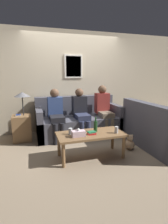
{
  "coord_description": "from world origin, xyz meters",
  "views": [
    {
      "loc": [
        -1.14,
        -3.58,
        1.51
      ],
      "look_at": [
        -0.06,
        -0.13,
        0.72
      ],
      "focal_mm": 28.0,
      "sensor_mm": 36.0,
      "label": 1
    }
  ],
  "objects_px": {
    "wine_bottle": "(96,126)",
    "drinking_glass": "(70,131)",
    "person_left": "(56,112)",
    "person_middle": "(81,111)",
    "couch_main": "(78,122)",
    "coffee_table": "(91,136)",
    "couch_side": "(158,131)",
    "person_right": "(104,108)",
    "teddy_bear": "(130,143)"
  },
  "relations": [
    {
      "from": "wine_bottle",
      "to": "drinking_glass",
      "type": "bearing_deg",
      "value": -176.81
    },
    {
      "from": "person_right",
      "to": "person_middle",
      "type": "bearing_deg",
      "value": -175.91
    },
    {
      "from": "teddy_bear",
      "to": "coffee_table",
      "type": "bearing_deg",
      "value": -174.85
    },
    {
      "from": "couch_main",
      "to": "person_right",
      "type": "height_order",
      "value": "person_right"
    },
    {
      "from": "couch_main",
      "to": "drinking_glass",
      "type": "height_order",
      "value": "couch_main"
    },
    {
      "from": "coffee_table",
      "to": "person_right",
      "type": "height_order",
      "value": "person_right"
    },
    {
      "from": "coffee_table",
      "to": "wine_bottle",
      "type": "bearing_deg",
      "value": 34.32
    },
    {
      "from": "couch_side",
      "to": "person_left",
      "type": "distance_m",
      "value": 2.27
    },
    {
      "from": "wine_bottle",
      "to": "person_middle",
      "type": "bearing_deg",
      "value": 89.23
    },
    {
      "from": "coffee_table",
      "to": "person_middle",
      "type": "distance_m",
      "value": 1.13
    },
    {
      "from": "couch_main",
      "to": "coffee_table",
      "type": "bearing_deg",
      "value": -95.48
    },
    {
      "from": "person_middle",
      "to": "drinking_glass",
      "type": "bearing_deg",
      "value": -115.49
    },
    {
      "from": "coffee_table",
      "to": "wine_bottle",
      "type": "xyz_separation_m",
      "value": [
        0.12,
        0.08,
        0.16
      ]
    },
    {
      "from": "wine_bottle",
      "to": "person_middle",
      "type": "relative_size",
      "value": 0.23
    },
    {
      "from": "drinking_glass",
      "to": "teddy_bear",
      "type": "xyz_separation_m",
      "value": [
        1.23,
        0.02,
        -0.38
      ]
    },
    {
      "from": "couch_main",
      "to": "person_left",
      "type": "relative_size",
      "value": 1.76
    },
    {
      "from": "person_left",
      "to": "drinking_glass",
      "type": "bearing_deg",
      "value": -84.8
    },
    {
      "from": "person_middle",
      "to": "couch_main",
      "type": "bearing_deg",
      "value": 92.24
    },
    {
      "from": "drinking_glass",
      "to": "person_left",
      "type": "bearing_deg",
      "value": 95.2
    },
    {
      "from": "coffee_table",
      "to": "couch_main",
      "type": "bearing_deg",
      "value": 84.52
    },
    {
      "from": "coffee_table",
      "to": "drinking_glass",
      "type": "xyz_separation_m",
      "value": [
        -0.37,
        0.05,
        0.12
      ]
    },
    {
      "from": "person_middle",
      "to": "teddy_bear",
      "type": "height_order",
      "value": "person_middle"
    },
    {
      "from": "person_left",
      "to": "person_middle",
      "type": "bearing_deg",
      "value": -1.46
    },
    {
      "from": "wine_bottle",
      "to": "teddy_bear",
      "type": "distance_m",
      "value": 0.86
    },
    {
      "from": "person_left",
      "to": "teddy_bear",
      "type": "distance_m",
      "value": 1.76
    },
    {
      "from": "person_right",
      "to": "teddy_bear",
      "type": "xyz_separation_m",
      "value": [
        0.12,
        -1.06,
        -0.54
      ]
    },
    {
      "from": "wine_bottle",
      "to": "drinking_glass",
      "type": "relative_size",
      "value": 2.42
    },
    {
      "from": "person_middle",
      "to": "person_right",
      "type": "xyz_separation_m",
      "value": [
        0.61,
        0.04,
        0.03
      ]
    },
    {
      "from": "drinking_glass",
      "to": "person_right",
      "type": "bearing_deg",
      "value": 44.36
    },
    {
      "from": "person_right",
      "to": "couch_side",
      "type": "bearing_deg",
      "value": -54.67
    },
    {
      "from": "couch_main",
      "to": "wine_bottle",
      "type": "xyz_separation_m",
      "value": [
        -0.01,
        -1.21,
        0.24
      ]
    },
    {
      "from": "person_left",
      "to": "couch_main",
      "type": "bearing_deg",
      "value": 17.33
    },
    {
      "from": "drinking_glass",
      "to": "person_middle",
      "type": "height_order",
      "value": "person_middle"
    },
    {
      "from": "couch_side",
      "to": "person_right",
      "type": "relative_size",
      "value": 1.26
    },
    {
      "from": "person_left",
      "to": "teddy_bear",
      "type": "height_order",
      "value": "person_left"
    },
    {
      "from": "person_right",
      "to": "teddy_bear",
      "type": "distance_m",
      "value": 1.2
    },
    {
      "from": "teddy_bear",
      "to": "person_middle",
      "type": "bearing_deg",
      "value": 125.86
    },
    {
      "from": "couch_main",
      "to": "person_right",
      "type": "xyz_separation_m",
      "value": [
        0.62,
        -0.15,
        0.35
      ]
    },
    {
      "from": "couch_main",
      "to": "teddy_bear",
      "type": "bearing_deg",
      "value": -58.55
    },
    {
      "from": "wine_bottle",
      "to": "person_right",
      "type": "height_order",
      "value": "person_right"
    },
    {
      "from": "couch_main",
      "to": "wine_bottle",
      "type": "bearing_deg",
      "value": -90.28
    },
    {
      "from": "coffee_table",
      "to": "wine_bottle",
      "type": "height_order",
      "value": "wine_bottle"
    },
    {
      "from": "couch_main",
      "to": "teddy_bear",
      "type": "relative_size",
      "value": 6.65
    },
    {
      "from": "wine_bottle",
      "to": "person_left",
      "type": "xyz_separation_m",
      "value": [
        -0.58,
        1.03,
        0.08
      ]
    },
    {
      "from": "coffee_table",
      "to": "drinking_glass",
      "type": "height_order",
      "value": "drinking_glass"
    },
    {
      "from": "couch_main",
      "to": "coffee_table",
      "type": "distance_m",
      "value": 1.3
    },
    {
      "from": "couch_side",
      "to": "wine_bottle",
      "type": "height_order",
      "value": "couch_side"
    },
    {
      "from": "couch_main",
      "to": "wine_bottle",
      "type": "distance_m",
      "value": 1.24
    },
    {
      "from": "drinking_glass",
      "to": "person_left",
      "type": "xyz_separation_m",
      "value": [
        -0.1,
        1.06,
        0.13
      ]
    },
    {
      "from": "teddy_bear",
      "to": "wine_bottle",
      "type": "bearing_deg",
      "value": 179.8
    }
  ]
}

